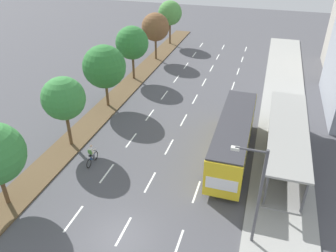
% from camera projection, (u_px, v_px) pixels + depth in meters
% --- Properties ---
extents(ground_plane, '(140.00, 140.00, 0.00)m').
position_uv_depth(ground_plane, '(120.00, 238.00, 20.21)').
color(ground_plane, '#4C4C51').
extents(median_strip, '(2.60, 52.00, 0.12)m').
position_uv_depth(median_strip, '(125.00, 89.00, 38.70)').
color(median_strip, brown).
rests_on(median_strip, ground).
extents(sidewalk_right, '(4.50, 52.00, 0.15)m').
position_uv_depth(sidewalk_right, '(283.00, 109.00, 34.25)').
color(sidewalk_right, '#9E9E99').
rests_on(sidewalk_right, ground).
extents(lane_divider_left, '(0.14, 45.83, 0.01)m').
position_uv_depth(lane_divider_left, '(158.00, 104.00, 35.39)').
color(lane_divider_left, white).
rests_on(lane_divider_left, ground).
extents(lane_divider_center, '(0.14, 45.83, 0.01)m').
position_uv_depth(lane_divider_center, '(190.00, 109.00, 34.51)').
color(lane_divider_center, white).
rests_on(lane_divider_center, ground).
extents(lane_divider_right, '(0.14, 45.83, 0.01)m').
position_uv_depth(lane_divider_right, '(223.00, 114.00, 33.62)').
color(lane_divider_right, white).
rests_on(lane_divider_right, ground).
extents(bus_shelter, '(2.90, 12.81, 2.86)m').
position_uv_depth(bus_shelter, '(290.00, 141.00, 25.99)').
color(bus_shelter, gray).
rests_on(bus_shelter, sidewalk_right).
extents(bus, '(2.54, 11.29, 3.37)m').
position_uv_depth(bus, '(234.00, 135.00, 26.29)').
color(bus, yellow).
rests_on(bus, ground).
extents(cyclist, '(0.46, 1.82, 1.71)m').
position_uv_depth(cyclist, '(92.00, 155.00, 26.16)').
color(cyclist, black).
rests_on(cyclist, ground).
extents(median_tree_second, '(3.51, 3.51, 6.08)m').
position_uv_depth(median_tree_second, '(64.00, 98.00, 26.56)').
color(median_tree_second, brown).
rests_on(median_tree_second, median_strip).
extents(median_tree_third, '(4.28, 4.28, 6.38)m').
position_uv_depth(median_tree_third, '(104.00, 67.00, 32.84)').
color(median_tree_third, brown).
rests_on(median_tree_third, median_strip).
extents(median_tree_fourth, '(3.87, 3.87, 6.36)m').
position_uv_depth(median_tree_fourth, '(132.00, 43.00, 38.98)').
color(median_tree_fourth, brown).
rests_on(median_tree_fourth, median_strip).
extents(median_tree_fifth, '(3.76, 3.76, 6.32)m').
position_uv_depth(median_tree_fifth, '(155.00, 27.00, 45.10)').
color(median_tree_fifth, brown).
rests_on(median_tree_fifth, median_strip).
extents(median_tree_farthest, '(3.65, 3.65, 6.55)m').
position_uv_depth(median_tree_farthest, '(170.00, 13.00, 51.20)').
color(median_tree_farthest, brown).
rests_on(median_tree_farthest, median_strip).
extents(streetlight, '(1.91, 0.24, 6.50)m').
position_uv_depth(streetlight, '(257.00, 192.00, 17.99)').
color(streetlight, '#4C4C51').
rests_on(streetlight, sidewalk_right).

